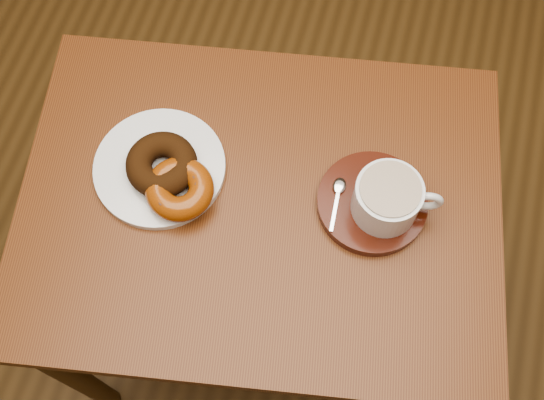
% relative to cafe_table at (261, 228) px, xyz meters
% --- Properties ---
extents(ground, '(6.00, 6.00, 0.00)m').
position_rel_cafe_table_xyz_m(ground, '(-0.01, 0.34, -0.59)').
color(ground, '#53391A').
rests_on(ground, ground).
extents(cafe_table, '(0.82, 0.67, 0.70)m').
position_rel_cafe_table_xyz_m(cafe_table, '(0.00, 0.00, 0.00)').
color(cafe_table, '#5E2F14').
rests_on(cafe_table, ground).
extents(donut_plate, '(0.22, 0.22, 0.01)m').
position_rel_cafe_table_xyz_m(donut_plate, '(-0.17, 0.01, 0.12)').
color(donut_plate, silver).
rests_on(donut_plate, cafe_table).
extents(donut_cinnamon, '(0.11, 0.11, 0.04)m').
position_rel_cafe_table_xyz_m(donut_cinnamon, '(-0.16, 0.01, 0.14)').
color(donut_cinnamon, black).
rests_on(donut_cinnamon, donut_plate).
extents(donut_caramel, '(0.14, 0.14, 0.04)m').
position_rel_cafe_table_xyz_m(donut_caramel, '(-0.12, -0.02, 0.14)').
color(donut_caramel, '#90430F').
rests_on(donut_caramel, donut_plate).
extents(saucer, '(0.18, 0.18, 0.02)m').
position_rel_cafe_table_xyz_m(saucer, '(0.17, 0.04, 0.12)').
color(saucer, '#3A1107').
rests_on(saucer, cafe_table).
extents(coffee_cup, '(0.13, 0.10, 0.07)m').
position_rel_cafe_table_xyz_m(coffee_cup, '(0.19, 0.03, 0.16)').
color(coffee_cup, silver).
rests_on(coffee_cup, saucer).
extents(teaspoon, '(0.02, 0.09, 0.01)m').
position_rel_cafe_table_xyz_m(teaspoon, '(0.11, 0.04, 0.13)').
color(teaspoon, silver).
rests_on(teaspoon, saucer).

